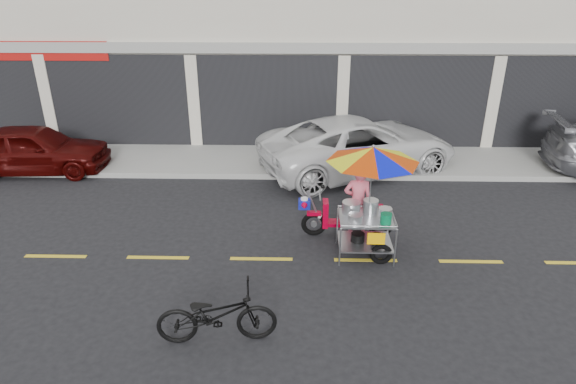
{
  "coord_description": "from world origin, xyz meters",
  "views": [
    {
      "loc": [
        -1.3,
        -7.91,
        4.93
      ],
      "look_at": [
        -1.5,
        0.6,
        1.15
      ],
      "focal_mm": 30.0,
      "sensor_mm": 36.0,
      "label": 1
    }
  ],
  "objects_px": {
    "maroon_sedan": "(34,149)",
    "near_bicycle": "(217,315)",
    "food_vendor_rig": "(365,182)",
    "white_pickup": "(359,145)"
  },
  "relations": [
    {
      "from": "food_vendor_rig",
      "to": "maroon_sedan",
      "type": "bearing_deg",
      "value": 156.09
    },
    {
      "from": "maroon_sedan",
      "to": "food_vendor_rig",
      "type": "distance_m",
      "value": 9.38
    },
    {
      "from": "maroon_sedan",
      "to": "food_vendor_rig",
      "type": "bearing_deg",
      "value": -118.21
    },
    {
      "from": "near_bicycle",
      "to": "white_pickup",
      "type": "bearing_deg",
      "value": -27.92
    },
    {
      "from": "maroon_sedan",
      "to": "food_vendor_rig",
      "type": "relative_size",
      "value": 1.76
    },
    {
      "from": "near_bicycle",
      "to": "food_vendor_rig",
      "type": "bearing_deg",
      "value": -46.94
    },
    {
      "from": "maroon_sedan",
      "to": "near_bicycle",
      "type": "distance_m",
      "value": 9.03
    },
    {
      "from": "near_bicycle",
      "to": "food_vendor_rig",
      "type": "xyz_separation_m",
      "value": [
        2.44,
        2.8,
        0.94
      ]
    },
    {
      "from": "maroon_sedan",
      "to": "white_pickup",
      "type": "distance_m",
      "value": 8.9
    },
    {
      "from": "white_pickup",
      "to": "food_vendor_rig",
      "type": "height_order",
      "value": "food_vendor_rig"
    }
  ]
}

